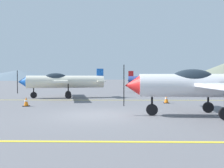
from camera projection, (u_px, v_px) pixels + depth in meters
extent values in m
plane|color=slate|center=(98.00, 115.00, 11.48)|extent=(400.00, 400.00, 0.00)
cube|color=yellow|center=(84.00, 142.00, 6.66)|extent=(80.00, 0.16, 0.01)
cube|color=yellow|center=(105.00, 100.00, 18.93)|extent=(80.00, 0.16, 0.01)
cylinder|color=silver|center=(212.00, 86.00, 11.07)|extent=(6.64, 1.36, 1.07)
cone|color=red|center=(132.00, 85.00, 11.30)|extent=(0.72, 0.94, 0.91)
cube|color=black|center=(124.00, 85.00, 11.33)|extent=(0.04, 0.12, 1.94)
ellipsoid|color=#1E2833|center=(192.00, 79.00, 11.12)|extent=(1.98, 0.96, 0.87)
cube|color=silver|center=(203.00, 84.00, 11.10)|extent=(1.44, 8.57, 0.16)
cylinder|color=black|center=(152.00, 99.00, 11.26)|extent=(0.10, 0.10, 0.97)
cylinder|color=black|center=(152.00, 110.00, 11.27)|extent=(0.55, 0.14, 0.54)
cylinder|color=black|center=(208.00, 98.00, 12.14)|extent=(0.10, 0.10, 0.97)
cylinder|color=black|center=(208.00, 107.00, 12.16)|extent=(0.55, 0.14, 0.54)
cylinder|color=silver|center=(66.00, 82.00, 21.15)|extent=(6.67, 2.37, 1.07)
cone|color=blue|center=(22.00, 82.00, 20.48)|extent=(0.85, 1.03, 0.91)
cube|color=black|center=(17.00, 82.00, 20.41)|extent=(0.06, 0.12, 1.94)
ellipsoid|color=#1E2833|center=(56.00, 78.00, 20.98)|extent=(2.08, 1.25, 0.87)
cube|color=silver|center=(61.00, 81.00, 21.08)|extent=(2.76, 8.57, 0.16)
cube|color=silver|center=(100.00, 81.00, 21.70)|extent=(1.17, 2.61, 0.10)
cube|color=blue|center=(100.00, 75.00, 21.68)|extent=(0.62, 0.24, 1.16)
cylinder|color=black|center=(34.00, 89.00, 20.67)|extent=(0.10, 0.10, 0.97)
cylinder|color=black|center=(34.00, 95.00, 20.68)|extent=(0.56, 0.22, 0.54)
cylinder|color=black|center=(68.00, 89.00, 22.25)|extent=(0.10, 0.10, 0.97)
cylinder|color=black|center=(68.00, 94.00, 22.26)|extent=(0.56, 0.22, 0.54)
cylinder|color=black|center=(68.00, 90.00, 20.15)|extent=(0.10, 0.10, 0.97)
cylinder|color=black|center=(68.00, 96.00, 20.17)|extent=(0.56, 0.22, 0.54)
cylinder|color=#33478C|center=(156.00, 81.00, 28.81)|extent=(6.66, 1.65, 1.07)
cone|color=red|center=(188.00, 81.00, 28.42)|extent=(0.76, 0.96, 0.91)
cube|color=black|center=(191.00, 81.00, 28.38)|extent=(0.05, 0.12, 1.94)
ellipsoid|color=#1E2833|center=(164.00, 78.00, 28.71)|extent=(2.01, 1.04, 0.87)
cube|color=#33478C|center=(159.00, 80.00, 28.77)|extent=(1.83, 8.60, 0.16)
cube|color=#33478C|center=(131.00, 80.00, 29.14)|extent=(0.90, 2.57, 0.10)
cube|color=red|center=(131.00, 76.00, 29.12)|extent=(0.62, 0.17, 1.16)
cylinder|color=black|center=(179.00, 86.00, 28.54)|extent=(0.10, 0.10, 0.97)
cylinder|color=black|center=(179.00, 90.00, 28.55)|extent=(0.55, 0.16, 0.54)
cylinder|color=black|center=(155.00, 86.00, 27.79)|extent=(0.10, 0.10, 0.97)
cylinder|color=black|center=(155.00, 91.00, 27.80)|extent=(0.55, 0.16, 0.54)
cylinder|color=black|center=(154.00, 86.00, 29.91)|extent=(0.10, 0.10, 0.97)
cylinder|color=black|center=(154.00, 90.00, 29.92)|extent=(0.55, 0.16, 0.54)
cube|color=black|center=(26.00, 106.00, 14.89)|extent=(0.36, 0.36, 0.04)
cone|color=orange|center=(26.00, 101.00, 14.88)|extent=(0.29, 0.29, 0.55)
cylinder|color=white|center=(26.00, 101.00, 14.88)|extent=(0.20, 0.20, 0.08)
cube|color=black|center=(166.00, 103.00, 16.70)|extent=(0.36, 0.36, 0.04)
cone|color=orange|center=(166.00, 99.00, 16.69)|extent=(0.29, 0.29, 0.55)
cylinder|color=white|center=(166.00, 98.00, 16.69)|extent=(0.20, 0.20, 0.08)
cone|color=slate|center=(20.00, 75.00, 164.25)|extent=(69.64, 69.64, 6.93)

